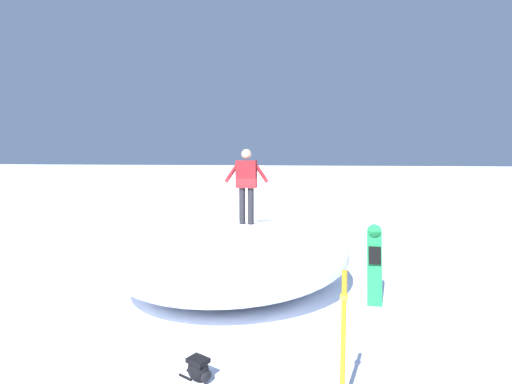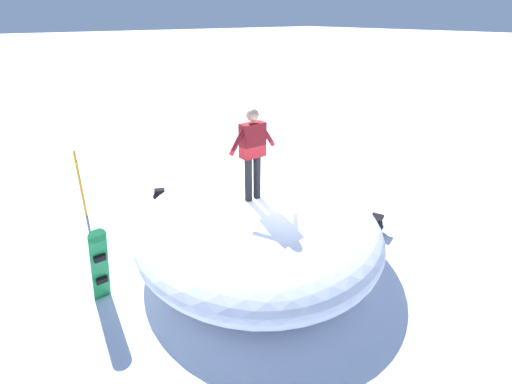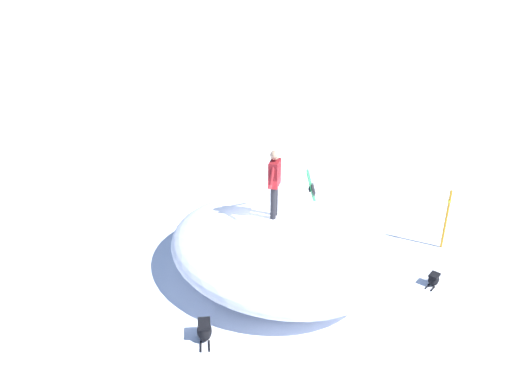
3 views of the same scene
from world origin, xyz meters
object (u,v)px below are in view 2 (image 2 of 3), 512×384
(backpack_far, at_px, (375,225))
(trail_marker_pole, at_px, (80,182))
(snowboarder_standing, at_px, (253,149))
(snowboard_primary_upright, at_px, (100,264))
(backpack_near, at_px, (160,194))

(backpack_far, relative_size, trail_marker_pole, 0.40)
(snowboarder_standing, relative_size, trail_marker_pole, 1.00)
(snowboard_primary_upright, bearing_deg, trail_marker_pole, -101.34)
(snowboard_primary_upright, distance_m, trail_marker_pole, 3.77)
(snowboarder_standing, relative_size, backpack_far, 2.49)
(snowboarder_standing, bearing_deg, snowboard_primary_upright, -11.50)
(snowboarder_standing, height_order, backpack_near, snowboarder_standing)
(snowboard_primary_upright, xyz_separation_m, backpack_far, (-5.75, 1.36, -0.61))
(snowboard_primary_upright, height_order, backpack_near, snowboard_primary_upright)
(trail_marker_pole, bearing_deg, backpack_near, 169.99)
(backpack_near, bearing_deg, trail_marker_pole, -10.01)
(snowboarder_standing, xyz_separation_m, backpack_far, (-2.95, 0.79, -2.22))
(snowboard_primary_upright, xyz_separation_m, trail_marker_pole, (-0.74, -3.70, 0.08))
(trail_marker_pole, bearing_deg, snowboard_primary_upright, 78.66)
(backpack_near, height_order, backpack_far, backpack_far)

